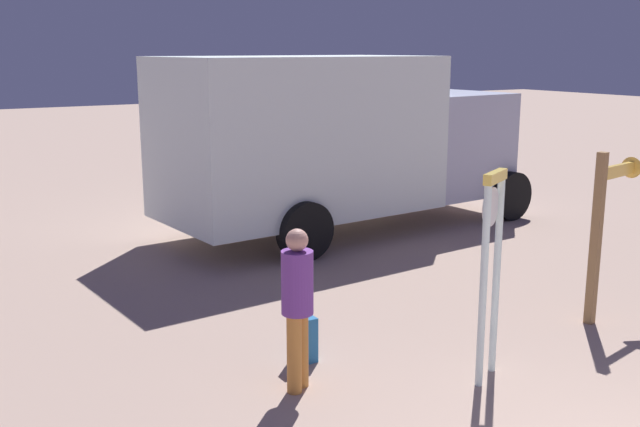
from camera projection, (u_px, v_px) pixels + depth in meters
standing_clock at (491, 254)px, 6.96m from camera, size 0.45×0.29×2.03m
arrow_sign at (613, 203)px, 8.60m from camera, size 1.03×0.38×2.00m
person_near_clock at (297, 301)px, 6.80m from camera, size 0.30×0.30×1.55m
backpack at (302, 341)px, 7.52m from camera, size 0.28×0.19×0.47m
box_truck_near at (335, 138)px, 12.70m from camera, size 6.81×3.13×3.00m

